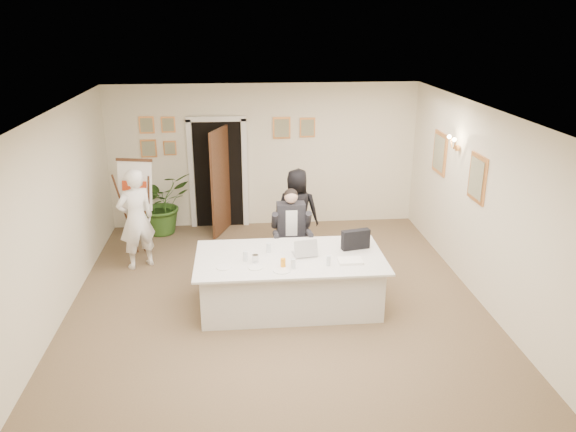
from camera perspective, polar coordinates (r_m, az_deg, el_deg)
The scene contains 28 objects.
floor at distance 8.27m, azimuth -1.11°, elevation -9.18°, with size 7.00×7.00×0.00m, color brown.
ceiling at distance 7.34m, azimuth -1.26°, elevation 10.33°, with size 6.00×7.00×0.02m, color white.
wall_back at distance 11.04m, azimuth -2.47°, elevation 6.11°, with size 6.00×0.10×2.80m, color #F3E9CD.
wall_front at distance 4.57m, azimuth 2.02°, elevation -14.97°, with size 6.00×0.10×2.80m, color #F3E9CD.
wall_left at distance 8.08m, azimuth -22.93°, elevation -0.66°, with size 0.10×7.00×2.80m, color #F3E9CD.
wall_right at distance 8.43m, azimuth 19.60°, elevation 0.60°, with size 0.10×7.00×2.80m, color #F3E9CD.
doorway at distance 10.96m, azimuth -7.02°, elevation 3.94°, with size 1.14×0.86×2.20m.
pictures_back_wall at distance 10.91m, azimuth -6.74°, elevation 8.25°, with size 3.40×0.06×0.80m, color #E7954F, non-canonical shape.
pictures_right_wall at distance 9.38m, azimuth 16.74°, elevation 5.02°, with size 0.06×2.20×0.80m, color #E7954F, non-canonical shape.
wall_sconce at distance 9.28m, azimuth 16.55°, elevation 7.11°, with size 0.20×0.30×0.24m, color #D68B44, non-canonical shape.
conference_table at distance 8.13m, azimuth 0.18°, elevation -6.59°, with size 2.67×1.42×0.78m.
seated_man at distance 9.04m, azimuth 0.32°, elevation -1.55°, with size 0.61×0.66×1.43m, color black, non-canonical shape.
flip_chart at distance 10.04m, azimuth -14.85°, elevation 0.42°, with size 0.62×0.44×1.70m.
standing_man at distance 9.52m, azimuth -15.18°, elevation -0.29°, with size 0.62×0.41×1.70m, color white.
standing_woman at distance 9.83m, azimuth 0.93°, elevation 0.48°, with size 0.74×0.48×1.52m, color black.
potted_palm at distance 11.04m, azimuth -12.74°, elevation 1.29°, with size 1.07×0.93×1.19m, color #2E551C.
laptop at distance 7.99m, azimuth 1.74°, elevation -2.99°, with size 0.33×0.36×0.28m, color #B7BABC, non-canonical shape.
laptop_bag at distance 8.23m, azimuth 6.88°, elevation -2.38°, with size 0.42×0.11×0.29m, color black.
paper_stack at distance 7.84m, azimuth 6.34°, elevation -4.55°, with size 0.33×0.23×0.03m, color white.
plate_left at distance 7.67m, azimuth -6.53°, elevation -5.19°, with size 0.21×0.21×0.01m, color white.
plate_mid at distance 7.63m, azimuth -3.32°, elevation -5.24°, with size 0.21×0.21×0.01m, color white.
plate_near at distance 7.53m, azimuth -0.64°, elevation -5.56°, with size 0.23×0.23×0.01m, color white.
glass_a at distance 7.83m, azimuth -4.36°, elevation -4.07°, with size 0.06×0.06×0.14m, color silver.
glass_b at distance 7.58m, azimuth 0.54°, elevation -4.86°, with size 0.06×0.06×0.14m, color silver.
glass_c at distance 7.69m, azimuth 4.13°, elevation -4.55°, with size 0.06×0.06×0.14m, color silver.
glass_d at distance 8.08m, azimuth -1.99°, elevation -3.24°, with size 0.06×0.06×0.14m, color silver.
oj_glass at distance 7.61m, azimuth -0.50°, elevation -4.81°, with size 0.07×0.07×0.13m, color orange.
steel_jug at distance 7.78m, azimuth -3.34°, elevation -4.34°, with size 0.09×0.09×0.11m, color silver.
Camera 1 is at (-0.49, -7.22, 4.00)m, focal length 35.00 mm.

